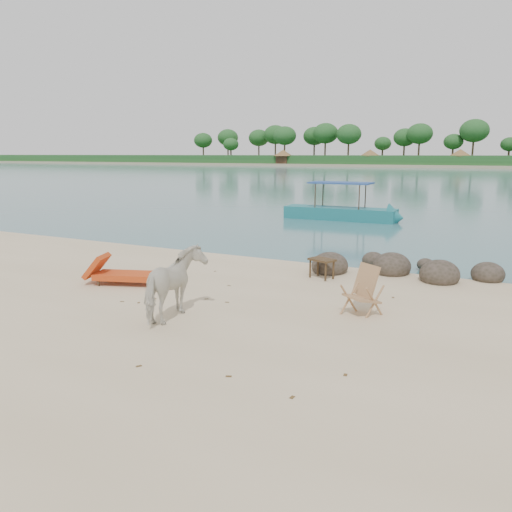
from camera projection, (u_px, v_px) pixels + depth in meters
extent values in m
plane|color=#35626A|center=(476.00, 174.00, 89.74)|extent=(400.00, 400.00, 0.00)
cube|color=tan|center=(492.00, 165.00, 159.73)|extent=(420.00, 90.00, 1.40)
cube|color=#1E4C1E|center=(487.00, 160.00, 128.73)|extent=(420.00, 18.00, 2.40)
ellipsoid|color=#322C21|center=(330.00, 267.00, 15.02)|extent=(1.09, 1.20, 0.82)
ellipsoid|color=#322C21|center=(392.00, 267.00, 14.88)|extent=(1.12, 1.23, 0.84)
ellipsoid|color=#322C21|center=(439.00, 275.00, 13.92)|extent=(1.09, 1.20, 0.82)
ellipsoid|color=#322C21|center=(488.00, 275.00, 14.10)|extent=(0.91, 1.00, 0.68)
ellipsoid|color=#322C21|center=(373.00, 261.00, 16.13)|extent=(0.71, 0.78, 0.53)
ellipsoid|color=#322C21|center=(425.00, 266.00, 15.60)|extent=(0.53, 0.58, 0.40)
imported|color=silver|center=(175.00, 286.00, 10.65)|extent=(1.07, 1.90, 1.52)
plane|color=brown|center=(139.00, 304.00, 11.92)|extent=(0.14, 0.14, 0.00)
plane|color=brown|center=(227.00, 303.00, 11.96)|extent=(0.12, 0.12, 0.00)
plane|color=brown|center=(122.00, 303.00, 12.01)|extent=(0.13, 0.13, 0.00)
plane|color=brown|center=(155.00, 300.00, 12.25)|extent=(0.12, 0.12, 0.00)
plane|color=brown|center=(229.00, 287.00, 13.47)|extent=(0.10, 0.10, 0.00)
plane|color=brown|center=(345.00, 376.00, 8.03)|extent=(0.11, 0.11, 0.00)
plane|color=brown|center=(292.00, 399.00, 7.29)|extent=(0.11, 0.11, 0.00)
plane|color=brown|center=(393.00, 299.00, 12.36)|extent=(0.12, 0.12, 0.00)
plane|color=brown|center=(229.00, 378.00, 7.98)|extent=(0.13, 0.13, 0.00)
plane|color=brown|center=(180.00, 287.00, 13.39)|extent=(0.14, 0.14, 0.00)
plane|color=brown|center=(139.00, 368.00, 8.37)|extent=(0.14, 0.14, 0.00)
plane|color=brown|center=(215.00, 272.00, 15.11)|extent=(0.12, 0.12, 0.00)
plane|color=brown|center=(206.00, 300.00, 12.23)|extent=(0.14, 0.14, 0.00)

